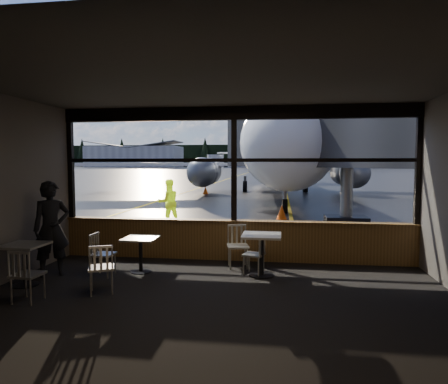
% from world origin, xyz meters
% --- Properties ---
extents(ground_plane, '(520.00, 520.00, 0.00)m').
position_xyz_m(ground_plane, '(0.00, 120.00, 0.00)').
color(ground_plane, black).
rests_on(ground_plane, ground).
extents(carpet_floor, '(8.00, 6.00, 0.01)m').
position_xyz_m(carpet_floor, '(0.00, -3.00, 0.01)').
color(carpet_floor, black).
rests_on(carpet_floor, ground).
extents(ceiling, '(8.00, 6.00, 0.04)m').
position_xyz_m(ceiling, '(0.00, -3.00, 3.50)').
color(ceiling, '#38332D').
rests_on(ceiling, ground).
extents(wall_back, '(8.00, 0.04, 3.50)m').
position_xyz_m(wall_back, '(0.00, -6.00, 1.75)').
color(wall_back, '#524A42').
rests_on(wall_back, ground).
extents(window_sill, '(8.00, 0.28, 0.90)m').
position_xyz_m(window_sill, '(0.00, 0.00, 0.45)').
color(window_sill, brown).
rests_on(window_sill, ground).
extents(window_header, '(8.00, 0.18, 0.30)m').
position_xyz_m(window_header, '(0.00, 0.00, 3.35)').
color(window_header, black).
rests_on(window_header, ground).
extents(mullion_left, '(0.12, 0.12, 2.60)m').
position_xyz_m(mullion_left, '(-3.95, 0.00, 2.20)').
color(mullion_left, black).
rests_on(mullion_left, ground).
extents(mullion_centre, '(0.12, 0.12, 2.60)m').
position_xyz_m(mullion_centre, '(0.00, 0.00, 2.20)').
color(mullion_centre, black).
rests_on(mullion_centre, ground).
extents(mullion_right, '(0.12, 0.12, 2.60)m').
position_xyz_m(mullion_right, '(3.95, 0.00, 2.20)').
color(mullion_right, black).
rests_on(mullion_right, ground).
extents(window_transom, '(8.00, 0.10, 0.08)m').
position_xyz_m(window_transom, '(0.00, 0.00, 2.30)').
color(window_transom, black).
rests_on(window_transom, ground).
extents(airliner, '(31.70, 37.43, 11.03)m').
position_xyz_m(airliner, '(0.70, 20.88, 5.51)').
color(airliner, white).
rests_on(airliner, ground_plane).
extents(jet_bridge, '(8.90, 10.88, 4.75)m').
position_xyz_m(jet_bridge, '(3.60, 5.50, 2.37)').
color(jet_bridge, '#2D2D2F').
rests_on(jet_bridge, ground_plane).
extents(cafe_table_near, '(0.76, 0.76, 0.84)m').
position_xyz_m(cafe_table_near, '(0.69, -1.19, 0.42)').
color(cafe_table_near, '#9A958E').
rests_on(cafe_table_near, carpet_floor).
extents(cafe_table_mid, '(0.66, 0.66, 0.72)m').
position_xyz_m(cafe_table_mid, '(-1.77, -1.27, 0.36)').
color(cafe_table_mid, gray).
rests_on(cafe_table_mid, carpet_floor).
extents(cafe_table_left, '(0.70, 0.70, 0.77)m').
position_xyz_m(cafe_table_left, '(-3.55, -2.43, 0.39)').
color(cafe_table_left, gray).
rests_on(cafe_table_left, carpet_floor).
extents(chair_near_e, '(0.54, 0.54, 0.81)m').
position_xyz_m(chair_near_e, '(0.53, -1.13, 0.40)').
color(chair_near_e, beige).
rests_on(chair_near_e, carpet_floor).
extents(chair_near_n, '(0.60, 0.60, 0.92)m').
position_xyz_m(chair_near_n, '(0.16, -0.64, 0.46)').
color(chair_near_n, '#B2ADA1').
rests_on(chair_near_n, carpet_floor).
extents(chair_mid_s, '(0.63, 0.63, 0.88)m').
position_xyz_m(chair_mid_s, '(-1.98, -2.63, 0.44)').
color(chair_mid_s, beige).
rests_on(chair_mid_s, carpet_floor).
extents(chair_mid_w, '(0.48, 0.48, 0.86)m').
position_xyz_m(chair_mid_w, '(-2.41, -1.65, 0.43)').
color(chair_mid_w, '#B3AEA1').
rests_on(chair_mid_w, carpet_floor).
extents(chair_left_s, '(0.51, 0.51, 0.88)m').
position_xyz_m(chair_left_s, '(-2.97, -3.20, 0.44)').
color(chair_left_s, '#B2ACA0').
rests_on(chair_left_s, carpet_floor).
extents(passenger, '(0.82, 0.79, 1.89)m').
position_xyz_m(passenger, '(-3.42, -1.75, 0.94)').
color(passenger, black).
rests_on(passenger, carpet_floor).
extents(ground_crew, '(1.01, 0.96, 1.65)m').
position_xyz_m(ground_crew, '(-2.93, 4.83, 0.82)').
color(ground_crew, '#BFF219').
rests_on(ground_crew, ground_plane).
extents(cone_nose, '(0.41, 0.41, 0.57)m').
position_xyz_m(cone_nose, '(1.11, 6.86, 0.29)').
color(cone_nose, '#E34E07').
rests_on(cone_nose, ground_plane).
extents(cone_wing, '(0.39, 0.39, 0.54)m').
position_xyz_m(cone_wing, '(-4.23, 18.94, 0.27)').
color(cone_wing, '#F74707').
rests_on(cone_wing, ground_plane).
extents(hangar_left, '(45.00, 18.00, 11.00)m').
position_xyz_m(hangar_left, '(-70.00, 180.00, 5.50)').
color(hangar_left, silver).
rests_on(hangar_left, ground_plane).
extents(hangar_mid, '(38.00, 15.00, 10.00)m').
position_xyz_m(hangar_mid, '(0.00, 185.00, 5.00)').
color(hangar_mid, silver).
rests_on(hangar_mid, ground_plane).
extents(hangar_right, '(50.00, 20.00, 12.00)m').
position_xyz_m(hangar_right, '(60.00, 178.00, 6.00)').
color(hangar_right, silver).
rests_on(hangar_right, ground_plane).
extents(fuel_tank_a, '(8.00, 8.00, 6.00)m').
position_xyz_m(fuel_tank_a, '(-30.00, 182.00, 3.00)').
color(fuel_tank_a, silver).
rests_on(fuel_tank_a, ground_plane).
extents(fuel_tank_b, '(8.00, 8.00, 6.00)m').
position_xyz_m(fuel_tank_b, '(-20.00, 182.00, 3.00)').
color(fuel_tank_b, silver).
rests_on(fuel_tank_b, ground_plane).
extents(fuel_tank_c, '(8.00, 8.00, 6.00)m').
position_xyz_m(fuel_tank_c, '(-10.00, 182.00, 3.00)').
color(fuel_tank_c, silver).
rests_on(fuel_tank_c, ground_plane).
extents(treeline, '(360.00, 3.00, 12.00)m').
position_xyz_m(treeline, '(0.00, 210.00, 6.00)').
color(treeline, black).
rests_on(treeline, ground_plane).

